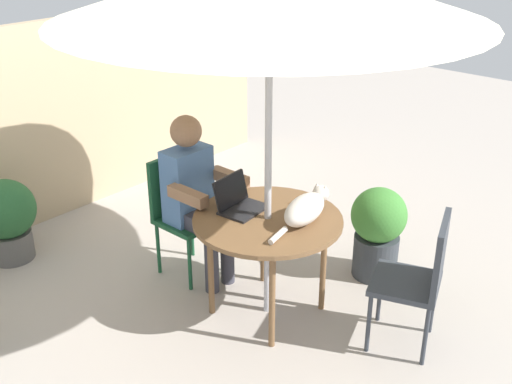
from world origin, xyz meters
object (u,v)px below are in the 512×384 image
object	(u,v)px
chair_occupied	(181,206)
chair_empty	(421,273)
laptop	(237,200)
potted_plant_by_chair	(6,217)
person_seated	(195,191)
cat	(306,208)
potted_plant_near_fence	(378,229)
patio_table	(268,226)

from	to	relation	value
chair_occupied	chair_empty	bearing A→B (deg)	-79.22
laptop	potted_plant_by_chair	distance (m)	1.92
person_seated	cat	bearing A→B (deg)	-81.13
chair_occupied	person_seated	xyz separation A→B (m)	(0.00, -0.16, 0.17)
chair_occupied	person_seated	bearing A→B (deg)	-90.00
chair_empty	laptop	bearing A→B (deg)	107.60
chair_empty	potted_plant_near_fence	xyz separation A→B (m)	(0.54, 0.62, -0.15)
cat	potted_plant_by_chair	bearing A→B (deg)	113.41
chair_empty	potted_plant_by_chair	distance (m)	3.08
patio_table	cat	xyz separation A→B (m)	(0.14, -0.20, 0.15)
chair_occupied	potted_plant_by_chair	bearing A→B (deg)	125.46
chair_occupied	potted_plant_near_fence	world-z (taller)	chair_occupied
potted_plant_by_chair	person_seated	bearing A→B (deg)	-58.05
person_seated	potted_plant_near_fence	world-z (taller)	person_seated
patio_table	cat	bearing A→B (deg)	-55.77
chair_empty	laptop	world-z (taller)	laptop
chair_occupied	cat	size ratio (longest dim) A/B	1.37
chair_occupied	cat	xyz separation A→B (m)	(0.14, -1.03, 0.27)
potted_plant_near_fence	potted_plant_by_chair	size ratio (longest dim) A/B	1.07
chair_occupied	potted_plant_by_chair	xyz separation A→B (m)	(-0.79, 1.11, -0.16)
patio_table	laptop	world-z (taller)	laptop
chair_occupied	potted_plant_by_chair	size ratio (longest dim) A/B	1.37
potted_plant_near_fence	chair_empty	bearing A→B (deg)	-131.22
chair_empty	cat	size ratio (longest dim) A/B	1.37
potted_plant_near_fence	cat	bearing A→B (deg)	171.99
patio_table	potted_plant_near_fence	xyz separation A→B (m)	(0.88, -0.30, -0.27)
chair_empty	laptop	xyz separation A→B (m)	(-0.37, 1.16, 0.25)
patio_table	cat	size ratio (longest dim) A/B	1.48
patio_table	potted_plant_by_chair	bearing A→B (deg)	112.16
chair_empty	potted_plant_near_fence	world-z (taller)	chair_empty
patio_table	person_seated	distance (m)	0.68
cat	potted_plant_by_chair	world-z (taller)	cat
person_seated	potted_plant_near_fence	bearing A→B (deg)	-48.17
laptop	potted_plant_by_chair	world-z (taller)	laptop
person_seated	laptop	world-z (taller)	person_seated
patio_table	cat	distance (m)	0.28
person_seated	potted_plant_by_chair	size ratio (longest dim) A/B	1.89
laptop	potted_plant_by_chair	bearing A→B (deg)	113.93
chair_empty	potted_plant_near_fence	size ratio (longest dim) A/B	1.28
person_seated	potted_plant_by_chair	bearing A→B (deg)	121.95
cat	potted_plant_near_fence	bearing A→B (deg)	-8.01
laptop	potted_plant_by_chair	xyz separation A→B (m)	(-0.76, 1.71, -0.42)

